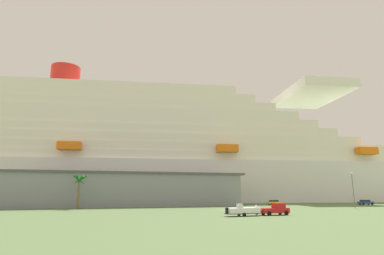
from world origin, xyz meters
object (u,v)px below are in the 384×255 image
(parked_car_yellow_taxi, at_px, (274,202))
(parked_car_white_van, at_px, (107,204))
(pickup_truck, at_px, (275,209))
(palm_tree, at_px, (79,182))
(cruise_ship, at_px, (147,156))
(parked_car_black_coupe, at_px, (51,205))
(parked_car_blue_suv, at_px, (366,202))
(small_boat_on_trailer, at_px, (246,211))
(street_lamp, at_px, (353,185))

(parked_car_yellow_taxi, bearing_deg, parked_car_white_van, -178.00)
(pickup_truck, height_order, palm_tree, palm_tree)
(cruise_ship, distance_m, palm_tree, 52.05)
(parked_car_black_coupe, relative_size, parked_car_blue_suv, 0.97)
(small_boat_on_trailer, height_order, parked_car_black_coupe, small_boat_on_trailer)
(pickup_truck, bearing_deg, parked_car_blue_suv, 35.68)
(cruise_ship, height_order, parked_car_yellow_taxi, cruise_ship)
(pickup_truck, relative_size, parked_car_blue_suv, 1.22)
(palm_tree, bearing_deg, parked_car_blue_suv, 4.60)
(parked_car_black_coupe, bearing_deg, cruise_ship, 56.75)
(parked_car_blue_suv, bearing_deg, small_boat_on_trailer, -146.75)
(parked_car_black_coupe, relative_size, parked_car_white_van, 1.02)
(pickup_truck, xyz_separation_m, street_lamp, (30.90, 17.59, 4.94))
(street_lamp, height_order, parked_car_black_coupe, street_lamp)
(pickup_truck, height_order, street_lamp, street_lamp)
(parked_car_white_van, relative_size, parked_car_blue_suv, 0.95)
(parked_car_black_coupe, xyz_separation_m, parked_car_white_van, (14.14, 3.27, 0.00))
(street_lamp, bearing_deg, palm_tree, 171.74)
(parked_car_white_van, relative_size, parked_car_yellow_taxi, 1.00)
(cruise_ship, distance_m, parked_car_white_van, 43.38)
(pickup_truck, bearing_deg, small_boat_on_trailer, -170.79)
(palm_tree, xyz_separation_m, parked_car_blue_suv, (88.30, 7.10, -5.73))
(parked_car_black_coupe, height_order, parked_car_yellow_taxi, same)
(parked_car_black_coupe, distance_m, parked_car_yellow_taxi, 66.06)
(parked_car_yellow_taxi, bearing_deg, pickup_truck, -115.51)
(parked_car_black_coupe, height_order, parked_car_blue_suv, same)
(palm_tree, xyz_separation_m, parked_car_black_coupe, (-7.61, 6.10, -5.73))
(street_lamp, bearing_deg, parked_car_blue_suv, 44.34)
(small_boat_on_trailer, xyz_separation_m, parked_car_black_coupe, (-41.10, 34.93, -0.13))
(palm_tree, distance_m, parked_car_black_coupe, 11.31)
(small_boat_on_trailer, relative_size, parked_car_blue_suv, 1.77)
(cruise_ship, relative_size, parked_car_yellow_taxi, 63.30)
(small_boat_on_trailer, height_order, parked_car_white_van, small_boat_on_trailer)
(pickup_truck, xyz_separation_m, parked_car_blue_suv, (48.65, 34.94, -0.21))
(parked_car_blue_suv, bearing_deg, parked_car_white_van, 178.41)
(pickup_truck, xyz_separation_m, parked_car_yellow_taxi, (18.61, 39.01, -0.21))
(small_boat_on_trailer, height_order, palm_tree, palm_tree)
(parked_car_black_coupe, xyz_separation_m, parked_car_blue_suv, (95.90, 1.00, 0.00))
(cruise_ship, relative_size, pickup_truck, 49.66)
(pickup_truck, height_order, parked_car_black_coupe, pickup_truck)
(cruise_ship, distance_m, small_boat_on_trailer, 79.06)
(cruise_ship, height_order, small_boat_on_trailer, cruise_ship)
(street_lamp, bearing_deg, parked_car_black_coupe, 168.19)
(pickup_truck, bearing_deg, parked_car_white_van, 131.67)
(small_boat_on_trailer, xyz_separation_m, street_lamp, (37.05, 18.59, 5.02))
(cruise_ship, height_order, parked_car_white_van, cruise_ship)
(pickup_truck, xyz_separation_m, parked_car_black_coupe, (-47.26, 33.94, -0.21))
(parked_car_white_van, bearing_deg, parked_car_black_coupe, -166.98)
(parked_car_white_van, height_order, parked_car_yellow_taxi, same)
(street_lamp, relative_size, parked_car_blue_suv, 1.96)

